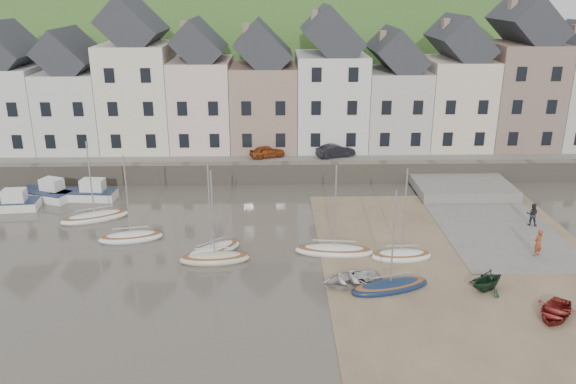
{
  "coord_description": "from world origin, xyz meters",
  "views": [
    {
      "loc": [
        -0.94,
        -32.05,
        16.62
      ],
      "look_at": [
        0.0,
        6.0,
        3.0
      ],
      "focal_mm": 36.09,
      "sensor_mm": 36.0,
      "label": 1
    }
  ],
  "objects_px": {
    "person_dark": "(532,214)",
    "car_right": "(336,151)",
    "sailboat_0": "(95,217)",
    "rowboat_green": "(487,280)",
    "person_red": "(538,243)",
    "rowboat_red": "(555,312)",
    "rowboat_white": "(351,279)",
    "car_left": "(267,152)"
  },
  "relations": [
    {
      "from": "rowboat_green",
      "to": "car_right",
      "type": "distance_m",
      "value": 23.27
    },
    {
      "from": "person_red",
      "to": "car_right",
      "type": "distance_m",
      "value": 21.32
    },
    {
      "from": "rowboat_green",
      "to": "person_dark",
      "type": "relative_size",
      "value": 1.45
    },
    {
      "from": "person_red",
      "to": "person_dark",
      "type": "xyz_separation_m",
      "value": [
        1.79,
        5.05,
        -0.07
      ]
    },
    {
      "from": "rowboat_red",
      "to": "rowboat_green",
      "type": "bearing_deg",
      "value": 169.55
    },
    {
      "from": "person_red",
      "to": "person_dark",
      "type": "height_order",
      "value": "person_red"
    },
    {
      "from": "rowboat_green",
      "to": "car_left",
      "type": "xyz_separation_m",
      "value": [
        -12.81,
        22.3,
        1.45
      ]
    },
    {
      "from": "rowboat_red",
      "to": "person_dark",
      "type": "distance_m",
      "value": 12.91
    },
    {
      "from": "car_right",
      "to": "sailboat_0",
      "type": "bearing_deg",
      "value": 100.21
    },
    {
      "from": "rowboat_white",
      "to": "car_right",
      "type": "xyz_separation_m",
      "value": [
        1.24,
        21.56,
        1.77
      ]
    },
    {
      "from": "rowboat_red",
      "to": "car_left",
      "type": "relative_size",
      "value": 0.95
    },
    {
      "from": "car_left",
      "to": "rowboat_green",
      "type": "bearing_deg",
      "value": -170.05
    },
    {
      "from": "rowboat_white",
      "to": "person_dark",
      "type": "height_order",
      "value": "person_dark"
    },
    {
      "from": "sailboat_0",
      "to": "car_right",
      "type": "bearing_deg",
      "value": 29.94
    },
    {
      "from": "rowboat_white",
      "to": "person_red",
      "type": "xyz_separation_m",
      "value": [
        12.48,
        3.48,
        0.6
      ]
    },
    {
      "from": "rowboat_green",
      "to": "person_red",
      "type": "relative_size",
      "value": 1.34
    },
    {
      "from": "car_right",
      "to": "car_left",
      "type": "bearing_deg",
      "value": 70.26
    },
    {
      "from": "car_left",
      "to": "person_dark",
      "type": "bearing_deg",
      "value": -143.87
    },
    {
      "from": "rowboat_red",
      "to": "person_dark",
      "type": "height_order",
      "value": "person_dark"
    },
    {
      "from": "car_right",
      "to": "rowboat_white",
      "type": "bearing_deg",
      "value": 156.96
    },
    {
      "from": "person_dark",
      "to": "car_left",
      "type": "height_order",
      "value": "car_left"
    },
    {
      "from": "sailboat_0",
      "to": "person_dark",
      "type": "height_order",
      "value": "sailboat_0"
    },
    {
      "from": "sailboat_0",
      "to": "rowboat_white",
      "type": "xyz_separation_m",
      "value": [
        17.92,
        -10.52,
        0.16
      ]
    },
    {
      "from": "rowboat_red",
      "to": "car_right",
      "type": "bearing_deg",
      "value": 148.4
    },
    {
      "from": "rowboat_white",
      "to": "rowboat_red",
      "type": "relative_size",
      "value": 1.13
    },
    {
      "from": "person_red",
      "to": "person_dark",
      "type": "distance_m",
      "value": 5.35
    },
    {
      "from": "sailboat_0",
      "to": "car_right",
      "type": "height_order",
      "value": "sailboat_0"
    },
    {
      "from": "rowboat_white",
      "to": "person_red",
      "type": "distance_m",
      "value": 12.97
    },
    {
      "from": "sailboat_0",
      "to": "car_left",
      "type": "distance_m",
      "value": 17.04
    },
    {
      "from": "rowboat_green",
      "to": "car_right",
      "type": "xyz_separation_m",
      "value": [
        -6.48,
        22.3,
        1.49
      ]
    },
    {
      "from": "person_dark",
      "to": "car_right",
      "type": "distance_m",
      "value": 18.46
    },
    {
      "from": "rowboat_red",
      "to": "car_right",
      "type": "relative_size",
      "value": 0.86
    },
    {
      "from": "sailboat_0",
      "to": "rowboat_green",
      "type": "distance_m",
      "value": 28.01
    },
    {
      "from": "rowboat_green",
      "to": "rowboat_red",
      "type": "height_order",
      "value": "rowboat_green"
    },
    {
      "from": "rowboat_red",
      "to": "car_right",
      "type": "height_order",
      "value": "car_right"
    },
    {
      "from": "person_dark",
      "to": "car_right",
      "type": "bearing_deg",
      "value": -22.65
    },
    {
      "from": "sailboat_0",
      "to": "person_red",
      "type": "bearing_deg",
      "value": -13.03
    },
    {
      "from": "rowboat_green",
      "to": "car_left",
      "type": "distance_m",
      "value": 25.76
    },
    {
      "from": "sailboat_0",
      "to": "car_right",
      "type": "distance_m",
      "value": 22.2
    },
    {
      "from": "rowboat_white",
      "to": "rowboat_green",
      "type": "xyz_separation_m",
      "value": [
        7.72,
        -0.74,
        0.28
      ]
    },
    {
      "from": "rowboat_white",
      "to": "person_dark",
      "type": "xyz_separation_m",
      "value": [
        14.27,
        8.53,
        0.53
      ]
    },
    {
      "from": "rowboat_white",
      "to": "person_red",
      "type": "height_order",
      "value": "person_red"
    }
  ]
}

